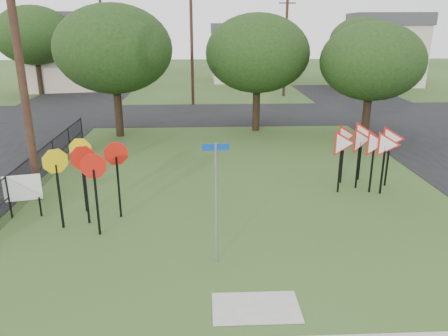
# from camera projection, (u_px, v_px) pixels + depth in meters

# --- Properties ---
(ground) EXTENTS (140.00, 140.00, 0.00)m
(ground) POSITION_uv_depth(u_px,v_px,m) (246.00, 255.00, 12.27)
(ground) COLOR #2D4D1C
(street_far) EXTENTS (60.00, 8.00, 0.02)m
(street_far) POSITION_uv_depth(u_px,v_px,m) (220.00, 114.00, 31.22)
(street_far) COLOR black
(street_far) RESTS_ON ground
(curb_pad) EXTENTS (2.00, 1.20, 0.02)m
(curb_pad) POSITION_uv_depth(u_px,v_px,m) (256.00, 308.00, 9.99)
(curb_pad) COLOR #A0A098
(curb_pad) RESTS_ON ground
(street_name_sign) EXTENTS (0.69, 0.07, 3.34)m
(street_name_sign) POSITION_uv_depth(u_px,v_px,m) (216.00, 197.00, 11.36)
(street_name_sign) COLOR gray
(street_name_sign) RESTS_ON ground
(stop_sign_cluster) EXTENTS (2.44, 1.92, 2.62)m
(stop_sign_cluster) POSITION_uv_depth(u_px,v_px,m) (87.00, 166.00, 13.70)
(stop_sign_cluster) COLOR black
(stop_sign_cluster) RESTS_ON ground
(yield_sign_cluster) EXTENTS (3.19, 1.98, 2.49)m
(yield_sign_cluster) POSITION_uv_depth(u_px,v_px,m) (365.00, 143.00, 16.75)
(yield_sign_cluster) COLOR black
(yield_sign_cluster) RESTS_ON ground
(info_board) EXTENTS (1.16, 0.31, 1.47)m
(info_board) POSITION_uv_depth(u_px,v_px,m) (23.00, 189.00, 14.42)
(info_board) COLOR black
(info_board) RESTS_ON ground
(utility_pole_main) EXTENTS (3.55, 0.33, 10.00)m
(utility_pole_main) POSITION_uv_depth(u_px,v_px,m) (20.00, 54.00, 14.57)
(utility_pole_main) COLOR #41291E
(utility_pole_main) RESTS_ON ground
(far_pole_a) EXTENTS (1.40, 0.24, 9.00)m
(far_pole_a) POSITION_uv_depth(u_px,v_px,m) (192.00, 45.00, 33.47)
(far_pole_a) COLOR #41291E
(far_pole_a) RESTS_ON ground
(far_pole_b) EXTENTS (1.40, 0.24, 8.50)m
(far_pole_b) POSITION_uv_depth(u_px,v_px,m) (286.00, 46.00, 37.69)
(far_pole_b) COLOR #41291E
(far_pole_b) RESTS_ON ground
(far_pole_c) EXTENTS (1.40, 0.24, 9.00)m
(far_pole_c) POSITION_uv_depth(u_px,v_px,m) (103.00, 42.00, 38.81)
(far_pole_c) COLOR #41291E
(far_pole_c) RESTS_ON ground
(fence_run) EXTENTS (0.05, 11.55, 1.50)m
(fence_run) POSITION_uv_depth(u_px,v_px,m) (45.00, 164.00, 17.61)
(fence_run) COLOR black
(fence_run) RESTS_ON ground
(house_left) EXTENTS (10.58, 8.88, 7.20)m
(house_left) POSITION_uv_depth(u_px,v_px,m) (72.00, 50.00, 42.73)
(house_left) COLOR beige
(house_left) RESTS_ON ground
(house_mid) EXTENTS (8.40, 8.40, 6.20)m
(house_mid) POSITION_uv_depth(u_px,v_px,m) (249.00, 51.00, 49.36)
(house_mid) COLOR beige
(house_mid) RESTS_ON ground
(house_right) EXTENTS (8.30, 8.30, 7.20)m
(house_right) POSITION_uv_depth(u_px,v_px,m) (384.00, 48.00, 46.02)
(house_right) COLOR beige
(house_right) RESTS_ON ground
(tree_near_left) EXTENTS (6.40, 6.40, 7.27)m
(tree_near_left) POSITION_uv_depth(u_px,v_px,m) (114.00, 49.00, 23.74)
(tree_near_left) COLOR black
(tree_near_left) RESTS_ON ground
(tree_near_mid) EXTENTS (6.00, 6.00, 6.80)m
(tree_near_mid) POSITION_uv_depth(u_px,v_px,m) (257.00, 53.00, 25.14)
(tree_near_mid) COLOR black
(tree_near_mid) RESTS_ON ground
(tree_near_right) EXTENTS (5.60, 5.60, 6.33)m
(tree_near_right) POSITION_uv_depth(u_px,v_px,m) (372.00, 62.00, 23.60)
(tree_near_right) COLOR black
(tree_near_right) RESTS_ON ground
(tree_far_left) EXTENTS (6.80, 6.80, 7.73)m
(tree_far_left) POSITION_uv_depth(u_px,v_px,m) (34.00, 35.00, 38.37)
(tree_far_left) COLOR black
(tree_far_left) RESTS_ON ground
(tree_far_right) EXTENTS (6.00, 6.00, 6.80)m
(tree_far_right) POSITION_uv_depth(u_px,v_px,m) (361.00, 41.00, 41.77)
(tree_far_right) COLOR black
(tree_far_right) RESTS_ON ground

